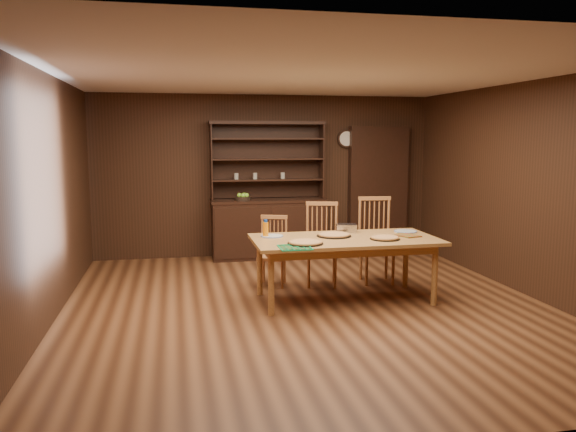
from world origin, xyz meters
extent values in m
plane|color=brown|center=(0.00, 0.00, 0.00)|extent=(6.00, 6.00, 0.00)
plane|color=silver|center=(0.00, 0.00, 2.60)|extent=(6.00, 6.00, 0.00)
plane|color=#371D11|center=(0.00, 3.00, 1.30)|extent=(5.50, 0.00, 5.50)
plane|color=#371D11|center=(0.00, -3.00, 1.30)|extent=(5.50, 0.00, 5.50)
plane|color=#371D11|center=(-2.75, 0.00, 1.30)|extent=(0.00, 6.00, 6.00)
plane|color=#371D11|center=(2.75, 0.00, 1.30)|extent=(0.00, 6.00, 6.00)
cube|color=black|center=(0.00, 2.74, 0.45)|extent=(1.80, 0.50, 0.90)
cube|color=black|center=(0.00, 2.74, 0.92)|extent=(1.84, 0.52, 0.04)
cube|color=black|center=(0.00, 2.97, 1.55)|extent=(1.80, 0.02, 1.20)
cube|color=black|center=(-0.89, 2.82, 1.55)|extent=(0.02, 0.32, 1.20)
cube|color=black|center=(0.89, 2.82, 1.55)|extent=(0.02, 0.32, 1.20)
cube|color=black|center=(0.00, 2.82, 2.15)|extent=(1.84, 0.34, 0.05)
cylinder|color=#9F9987|center=(-0.50, 2.82, 1.31)|extent=(0.07, 0.07, 0.10)
cylinder|color=#9F9987|center=(-0.20, 2.82, 1.31)|extent=(0.07, 0.07, 0.10)
cube|color=black|center=(1.90, 2.90, 1.05)|extent=(1.00, 0.18, 2.10)
cylinder|color=black|center=(1.35, 2.96, 1.90)|extent=(0.30, 0.04, 0.30)
cylinder|color=white|center=(1.35, 2.94, 1.90)|extent=(0.24, 0.01, 0.24)
cube|color=#B8873F|center=(0.49, 0.19, 0.73)|extent=(2.17, 1.08, 0.04)
cylinder|color=#B8873F|center=(-0.47, -0.22, 0.35)|extent=(0.07, 0.07, 0.71)
cylinder|color=#B8873F|center=(-0.47, 0.60, 0.35)|extent=(0.07, 0.07, 0.71)
cylinder|color=#B8873F|center=(1.44, -0.22, 0.35)|extent=(0.07, 0.07, 0.71)
cylinder|color=#B8873F|center=(1.44, 0.60, 0.35)|extent=(0.07, 0.07, 0.71)
cube|color=#C37A42|center=(-0.24, 1.01, 0.38)|extent=(0.46, 0.45, 0.04)
cylinder|color=#C37A42|center=(-0.41, 0.93, 0.18)|extent=(0.03, 0.03, 0.36)
cylinder|color=#C37A42|center=(-0.33, 1.18, 0.18)|extent=(0.03, 0.03, 0.36)
cylinder|color=#C37A42|center=(-0.14, 0.84, 0.18)|extent=(0.03, 0.03, 0.36)
cylinder|color=#C37A42|center=(-0.06, 1.09, 0.18)|extent=(0.03, 0.03, 0.36)
cube|color=#C37A42|center=(-0.19, 1.15, 0.88)|extent=(0.35, 0.14, 0.05)
cube|color=#C37A42|center=(0.39, 0.89, 0.46)|extent=(0.53, 0.52, 0.04)
cylinder|color=#C37A42|center=(0.19, 0.78, 0.22)|extent=(0.04, 0.04, 0.44)
cylinder|color=#C37A42|center=(0.27, 1.09, 0.22)|extent=(0.04, 0.04, 0.44)
cylinder|color=#C37A42|center=(0.52, 0.70, 0.22)|extent=(0.04, 0.04, 0.44)
cylinder|color=#C37A42|center=(0.60, 1.01, 0.22)|extent=(0.04, 0.04, 0.44)
cube|color=#C37A42|center=(0.44, 1.07, 1.06)|extent=(0.42, 0.13, 0.05)
cube|color=#C37A42|center=(1.15, 0.89, 0.48)|extent=(0.51, 0.49, 0.04)
cylinder|color=#C37A42|center=(0.96, 0.75, 0.23)|extent=(0.04, 0.04, 0.46)
cylinder|color=#C37A42|center=(1.00, 1.08, 0.23)|extent=(0.04, 0.04, 0.46)
cylinder|color=#C37A42|center=(1.31, 0.71, 0.23)|extent=(0.04, 0.04, 0.46)
cylinder|color=#C37A42|center=(1.35, 1.04, 0.23)|extent=(0.04, 0.04, 0.46)
cube|color=#C37A42|center=(1.17, 1.08, 1.11)|extent=(0.44, 0.08, 0.05)
cylinder|color=black|center=(-0.06, -0.08, 0.76)|extent=(0.40, 0.40, 0.01)
cylinder|color=#E0A55F|center=(-0.06, -0.08, 0.77)|extent=(0.37, 0.37, 0.02)
torus|color=#B67B41|center=(-0.06, -0.08, 0.77)|extent=(0.38, 0.38, 0.03)
cylinder|color=black|center=(0.92, 0.02, 0.76)|extent=(0.35, 0.35, 0.01)
cylinder|color=#E0A55F|center=(0.92, 0.02, 0.77)|extent=(0.32, 0.32, 0.02)
torus|color=#B67B41|center=(0.92, 0.02, 0.77)|extent=(0.33, 0.33, 0.03)
cylinder|color=black|center=(0.39, 0.33, 0.76)|extent=(0.41, 0.41, 0.01)
cylinder|color=#E0A55F|center=(0.39, 0.33, 0.77)|extent=(0.37, 0.37, 0.02)
torus|color=#B67B41|center=(0.39, 0.33, 0.77)|extent=(0.38, 0.38, 0.03)
cylinder|color=silver|center=(-0.34, 0.44, 0.76)|extent=(0.27, 0.27, 0.01)
torus|color=#2F418E|center=(-0.34, 0.44, 0.76)|extent=(0.27, 0.27, 0.01)
cylinder|color=silver|center=(1.35, 0.44, 0.76)|extent=(0.28, 0.28, 0.01)
torus|color=#2F418E|center=(1.35, 0.44, 0.76)|extent=(0.29, 0.29, 0.01)
cube|color=white|center=(0.63, 0.59, 0.80)|extent=(0.28, 0.22, 0.10)
cylinder|color=orange|center=(-0.42, 0.43, 0.84)|extent=(0.07, 0.07, 0.18)
cylinder|color=#123B94|center=(-0.42, 0.43, 0.95)|extent=(0.04, 0.04, 0.03)
cube|color=#B41714|center=(1.27, 0.14, 0.76)|extent=(0.26, 0.26, 0.02)
cube|color=#B41714|center=(1.23, 0.20, 0.76)|extent=(0.28, 0.28, 0.01)
cylinder|color=black|center=(-0.42, 2.69, 0.97)|extent=(0.26, 0.26, 0.06)
sphere|color=#8FD338|center=(-0.47, 2.69, 1.02)|extent=(0.08, 0.08, 0.08)
sphere|color=#8FD338|center=(-0.39, 2.72, 1.02)|extent=(0.08, 0.08, 0.08)
sphere|color=#8FD338|center=(-0.42, 2.64, 1.02)|extent=(0.08, 0.08, 0.08)
sphere|color=#8FD338|center=(-0.36, 2.67, 1.02)|extent=(0.08, 0.08, 0.08)
camera|label=1|loc=(-1.47, -6.04, 1.93)|focal=35.00mm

